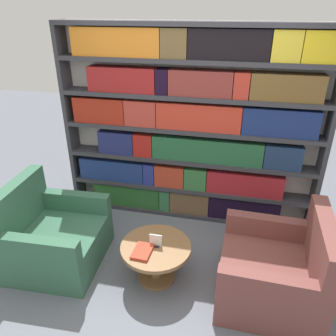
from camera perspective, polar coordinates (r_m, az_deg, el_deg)
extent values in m
plane|color=slate|center=(3.37, -1.17, -21.07)|extent=(14.00, 14.00, 0.00)
cube|color=silver|center=(4.01, 4.01, 7.33)|extent=(3.08, 0.05, 2.34)
cube|color=#333338|center=(4.38, -16.41, 7.97)|extent=(0.05, 0.30, 2.34)
cube|color=#333338|center=(3.97, 25.86, 4.43)|extent=(0.05, 0.30, 2.34)
cube|color=#333338|center=(4.42, 3.28, -7.38)|extent=(2.98, 0.30, 0.05)
cube|color=#333338|center=(4.22, 3.41, -3.27)|extent=(2.98, 0.30, 0.05)
cube|color=#333338|center=(4.04, 3.55, 1.53)|extent=(2.98, 0.30, 0.05)
cube|color=#333338|center=(3.89, 3.71, 6.74)|extent=(2.98, 0.30, 0.05)
cube|color=#333338|center=(3.78, 3.89, 12.31)|extent=(2.98, 0.30, 0.05)
cube|color=#333338|center=(3.70, 4.08, 18.17)|extent=(2.98, 0.30, 0.05)
cube|color=#333338|center=(3.67, 4.28, 23.82)|extent=(2.98, 0.30, 0.05)
cube|color=#265A26|center=(4.48, -6.91, -4.42)|extent=(0.90, 0.20, 0.29)
cube|color=#306B42|center=(4.35, -0.39, -5.23)|extent=(0.13, 0.20, 0.29)
cube|color=brown|center=(4.30, 3.82, -5.72)|extent=(0.50, 0.20, 0.29)
cube|color=black|center=(4.27, 13.02, -6.68)|extent=(0.86, 0.20, 0.29)
cube|color=navy|center=(4.37, -9.51, -0.07)|extent=(0.86, 0.20, 0.28)
cube|color=navy|center=(4.22, -3.10, -0.76)|extent=(0.14, 0.20, 0.28)
cube|color=#B23923|center=(4.16, 0.39, -1.13)|extent=(0.37, 0.20, 0.28)
cube|color=#336F3A|center=(4.11, 4.89, -1.60)|extent=(0.27, 0.20, 0.28)
cube|color=maroon|center=(4.09, 13.19, -2.44)|extent=(0.91, 0.20, 0.28)
cube|color=navy|center=(4.18, -8.75, 4.61)|extent=(0.45, 0.20, 0.28)
cube|color=#A41E18|center=(4.07, -4.14, 4.24)|extent=(0.24, 0.20, 0.28)
cube|color=#225A36|center=(3.93, 6.79, 3.27)|extent=(1.30, 0.20, 0.28)
cube|color=navy|center=(3.95, 19.35, 2.01)|extent=(0.41, 0.20, 0.28)
cube|color=#9D2516|center=(4.12, -11.60, 9.95)|extent=(0.64, 0.20, 0.30)
cube|color=#B1382C|center=(3.94, -4.58, 9.65)|extent=(0.38, 0.20, 0.30)
cube|color=red|center=(3.80, 5.39, 8.98)|extent=(0.96, 0.20, 0.30)
cube|color=navy|center=(3.80, 18.92, 7.64)|extent=(0.80, 0.20, 0.30)
cube|color=maroon|center=(3.91, -7.88, 15.09)|extent=(0.80, 0.20, 0.28)
cube|color=black|center=(3.78, -0.86, 14.91)|extent=(0.14, 0.20, 0.28)
cube|color=maroon|center=(3.70, 5.74, 14.54)|extent=(0.69, 0.20, 0.28)
cube|color=#B63324|center=(3.68, 12.71, 13.95)|extent=(0.16, 0.20, 0.28)
cube|color=brown|center=(3.70, 19.96, 13.13)|extent=(0.74, 0.20, 0.28)
cube|color=orange|center=(3.87, -8.92, 20.92)|extent=(1.01, 0.20, 0.30)
cube|color=brown|center=(3.69, 1.22, 20.94)|extent=(0.28, 0.20, 0.30)
cube|color=black|center=(3.62, 10.55, 20.42)|extent=(0.83, 0.20, 0.30)
cube|color=gold|center=(3.63, 19.92, 19.40)|extent=(0.28, 0.20, 0.30)
cube|color=gold|center=(3.68, 25.06, 18.62)|extent=(0.34, 0.20, 0.30)
cube|color=#336047|center=(3.76, -18.55, -12.67)|extent=(0.95, 0.97, 0.39)
cube|color=#336047|center=(3.70, -24.81, -6.12)|extent=(0.19, 0.94, 0.51)
cube|color=#336047|center=(3.28, -21.43, -12.97)|extent=(0.77, 0.16, 0.22)
cube|color=#336047|center=(3.85, -15.59, -5.65)|extent=(0.77, 0.16, 0.22)
cube|color=brown|center=(3.36, 17.05, -18.03)|extent=(0.93, 0.95, 0.39)
cube|color=brown|center=(3.13, 25.25, -12.53)|extent=(0.17, 0.93, 0.51)
cube|color=brown|center=(3.47, 16.45, -9.66)|extent=(0.76, 0.14, 0.22)
cube|color=brown|center=(2.85, 16.58, -19.14)|extent=(0.76, 0.14, 0.22)
cylinder|color=brown|center=(3.40, -2.08, -16.23)|extent=(0.12, 0.12, 0.36)
cylinder|color=brown|center=(3.51, -2.03, -18.23)|extent=(0.38, 0.38, 0.03)
cylinder|color=brown|center=(3.26, -2.14, -13.63)|extent=(0.69, 0.69, 0.04)
cube|color=black|center=(3.25, -2.14, -13.29)|extent=(0.07, 0.06, 0.01)
cube|color=silver|center=(3.21, -2.16, -12.47)|extent=(0.12, 0.01, 0.13)
cube|color=#B73823|center=(3.17, -4.48, -14.29)|extent=(0.18, 0.24, 0.03)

